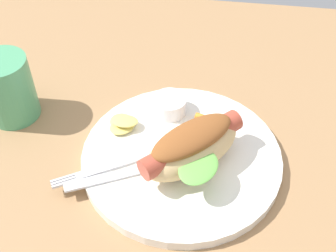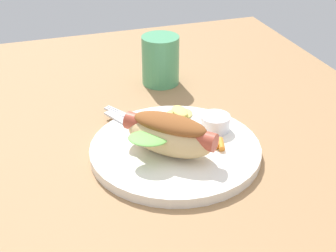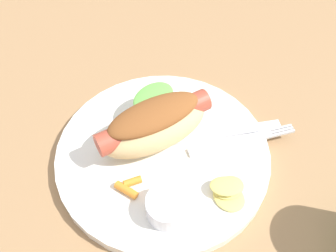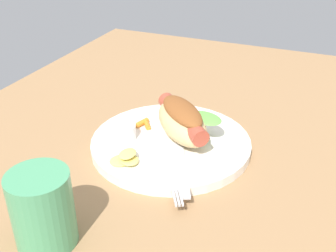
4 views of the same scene
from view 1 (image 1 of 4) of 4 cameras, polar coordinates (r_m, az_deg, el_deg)
The scene contains 9 objects.
ground_plane at distance 60.72cm, azimuth 1.63°, elevation -5.75°, with size 120.00×90.00×1.80cm, color #9E754C.
plate at distance 59.93cm, azimuth 1.80°, elevation -4.13°, with size 27.18×27.18×1.60cm, color white.
hot_dog at distance 55.74cm, azimuth 3.15°, elevation -2.67°, with size 14.70×14.71×6.25cm.
sauce_ramekin at distance 64.13cm, azimuth 0.23°, elevation 2.75°, with size 4.94×4.94×2.58cm, color white.
fork at distance 58.06cm, azimuth -7.78°, elevation -5.34°, with size 13.07×8.46×0.40cm.
knife at distance 57.13cm, azimuth -6.03°, elevation -6.28°, with size 15.06×1.40×0.36cm, color silver.
chips_pile at distance 62.67cm, azimuth -5.87°, elevation 0.36°, with size 5.27×6.04×1.67cm.
carrot_garnish at distance 63.14cm, azimuth 4.67°, elevation 0.68°, with size 3.07×3.18×0.96cm.
drinking_cup at distance 67.81cm, azimuth -20.23°, elevation 4.61°, with size 7.58×7.58×10.01cm, color #4C9E6B.
Camera 1 is at (3.68, -37.76, 46.50)cm, focal length 46.64 mm.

